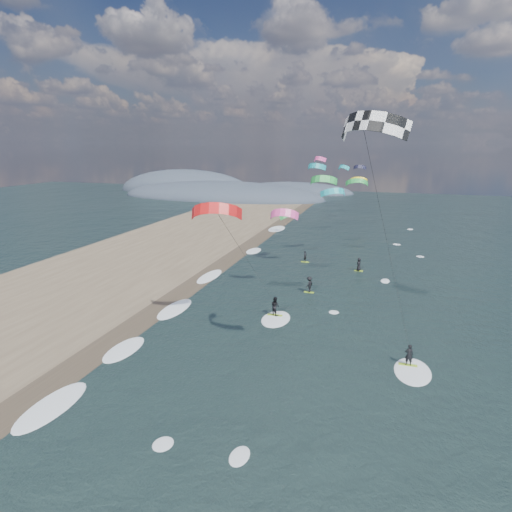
% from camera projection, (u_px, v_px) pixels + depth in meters
% --- Properties ---
extents(ground, '(260.00, 260.00, 0.00)m').
position_uv_depth(ground, '(212.00, 417.00, 25.83)').
color(ground, black).
rests_on(ground, ground).
extents(sand_strip, '(26.00, 240.00, 0.00)m').
position_uv_depth(sand_strip, '(27.00, 312.00, 42.03)').
color(sand_strip, brown).
rests_on(sand_strip, ground).
extents(wet_sand_strip, '(3.00, 240.00, 0.00)m').
position_uv_depth(wet_sand_strip, '(133.00, 327.00, 38.54)').
color(wet_sand_strip, '#382D23').
rests_on(wet_sand_strip, ground).
extents(coastal_hills, '(80.00, 41.00, 15.00)m').
position_uv_depth(coastal_hills, '(216.00, 194.00, 138.30)').
color(coastal_hills, '#3D4756').
rests_on(coastal_hills, ground).
extents(kitesurfer_near_a, '(7.80, 9.12, 18.10)m').
position_uv_depth(kitesurfer_near_a, '(374.00, 184.00, 24.73)').
color(kitesurfer_near_a, '#98C723').
rests_on(kitesurfer_near_a, ground).
extents(kitesurfer_near_b, '(7.27, 8.67, 12.26)m').
position_uv_depth(kitesurfer_near_b, '(235.00, 243.00, 35.76)').
color(kitesurfer_near_b, '#98C723').
rests_on(kitesurfer_near_b, ground).
extents(far_kitesurfers, '(8.56, 13.24, 1.84)m').
position_uv_depth(far_kitesurfers, '(325.00, 274.00, 51.24)').
color(far_kitesurfers, '#98C723').
rests_on(far_kitesurfers, ground).
extents(bg_kite_field, '(12.35, 66.93, 7.34)m').
position_uv_depth(bg_kite_field, '(337.00, 178.00, 73.28)').
color(bg_kite_field, green).
rests_on(bg_kite_field, ground).
extents(shoreline_surf, '(2.40, 79.40, 0.11)m').
position_uv_depth(shoreline_surf, '(171.00, 310.00, 42.57)').
color(shoreline_surf, white).
rests_on(shoreline_surf, ground).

